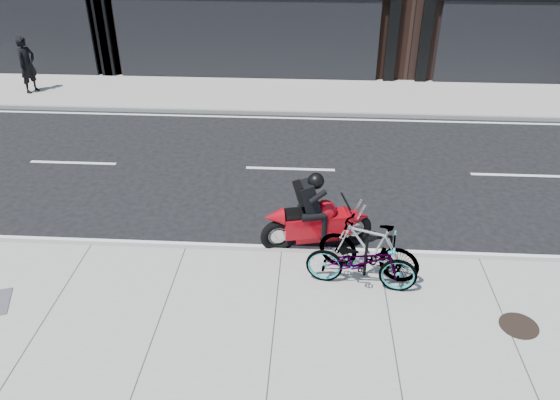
# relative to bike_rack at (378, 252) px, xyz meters

# --- Properties ---
(ground) EXTENTS (120.00, 120.00, 0.00)m
(ground) POSITION_rel_bike_rack_xyz_m (-1.87, 2.60, -0.64)
(ground) COLOR black
(ground) RESTS_ON ground
(sidewalk_near) EXTENTS (60.00, 6.00, 0.13)m
(sidewalk_near) POSITION_rel_bike_rack_xyz_m (-1.87, -2.40, -0.58)
(sidewalk_near) COLOR gray
(sidewalk_near) RESTS_ON ground
(sidewalk_far) EXTENTS (60.00, 3.50, 0.13)m
(sidewalk_far) POSITION_rel_bike_rack_xyz_m (-1.87, 10.35, -0.58)
(sidewalk_far) COLOR gray
(sidewalk_far) RESTS_ON ground
(bike_rack) EXTENTS (0.51, 0.15, 0.87)m
(bike_rack) POSITION_rel_bike_rack_xyz_m (0.00, 0.00, 0.00)
(bike_rack) COLOR black
(bike_rack) RESTS_ON sidewalk_near
(bicycle_front) EXTENTS (2.15, 1.02, 1.08)m
(bicycle_front) POSITION_rel_bike_rack_xyz_m (-0.34, -0.36, 0.03)
(bicycle_front) COLOR gray
(bicycle_front) RESTS_ON sidewalk_near
(bicycle_rear) EXTENTS (2.03, 1.20, 1.18)m
(bicycle_rear) POSITION_rel_bike_rack_xyz_m (-0.18, -0.00, 0.08)
(bicycle_rear) COLOR gray
(bicycle_rear) RESTS_ON sidewalk_near
(motorcycle) EXTENTS (2.35, 0.87, 1.78)m
(motorcycle) POSITION_rel_bike_rack_xyz_m (-1.06, 1.03, 0.08)
(motorcycle) COLOR black
(motorcycle) RESTS_ON ground
(pedestrian) EXTENTS (0.68, 0.83, 1.97)m
(pedestrian) POSITION_rel_bike_rack_xyz_m (-11.44, 9.94, 0.47)
(pedestrian) COLOR black
(pedestrian) RESTS_ON sidewalk_far
(manhole_cover) EXTENTS (0.82, 0.82, 0.02)m
(manhole_cover) POSITION_rel_bike_rack_xyz_m (2.32, -1.31, -0.51)
(manhole_cover) COLOR black
(manhole_cover) RESTS_ON sidewalk_near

